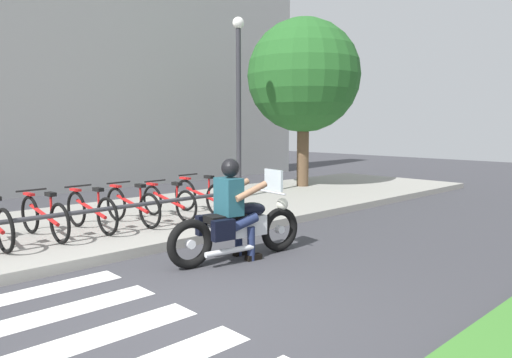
# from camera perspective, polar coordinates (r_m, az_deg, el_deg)

# --- Properties ---
(ground_plane) EXTENTS (48.00, 48.00, 0.00)m
(ground_plane) POSITION_cam_1_polar(r_m,az_deg,el_deg) (5.12, -10.08, -15.62)
(ground_plane) COLOR #38383D
(sidewalk) EXTENTS (24.00, 4.40, 0.15)m
(sidewalk) POSITION_cam_1_polar(r_m,az_deg,el_deg) (8.85, -25.68, -6.20)
(sidewalk) COLOR gray
(sidewalk) RESTS_ON ground
(crosswalk_stripe_2) EXTENTS (2.80, 0.40, 0.01)m
(crosswalk_stripe_2) POSITION_cam_1_polar(r_m,az_deg,el_deg) (4.62, -23.57, -18.54)
(crosswalk_stripe_2) COLOR white
(crosswalk_stripe_2) RESTS_ON ground
(crosswalk_stripe_3) EXTENTS (2.80, 0.40, 0.01)m
(crosswalk_stripe_3) POSITION_cam_1_polar(r_m,az_deg,el_deg) (5.32, -26.64, -15.29)
(crosswalk_stripe_3) COLOR white
(crosswalk_stripe_3) RESTS_ON ground
(motorcycle) EXTENTS (2.20, 0.74, 1.27)m
(motorcycle) POSITION_cam_1_polar(r_m,az_deg,el_deg) (6.80, -2.12, -5.81)
(motorcycle) COLOR black
(motorcycle) RESTS_ON ground
(rider) EXTENTS (0.68, 0.60, 1.46)m
(rider) POSITION_cam_1_polar(r_m,az_deg,el_deg) (6.70, -2.70, -2.78)
(rider) COLOR #1E4C59
(rider) RESTS_ON ground
(bicycle_3) EXTENTS (0.48, 1.66, 0.75)m
(bicycle_3) POSITION_cam_1_polar(r_m,az_deg,el_deg) (8.12, -24.17, -4.18)
(bicycle_3) COLOR black
(bicycle_3) RESTS_ON sidewalk
(bicycle_4) EXTENTS (0.48, 1.64, 0.76)m
(bicycle_4) POSITION_cam_1_polar(r_m,az_deg,el_deg) (8.39, -19.25, -3.64)
(bicycle_4) COLOR black
(bicycle_4) RESTS_ON sidewalk
(bicycle_5) EXTENTS (0.48, 1.67, 0.75)m
(bicycle_5) POSITION_cam_1_polar(r_m,az_deg,el_deg) (8.73, -14.69, -3.12)
(bicycle_5) COLOR black
(bicycle_5) RESTS_ON sidewalk
(bicycle_6) EXTENTS (0.48, 1.62, 0.72)m
(bicycle_6) POSITION_cam_1_polar(r_m,az_deg,el_deg) (9.12, -10.49, -2.69)
(bicycle_6) COLOR black
(bicycle_6) RESTS_ON sidewalk
(bicycle_7) EXTENTS (0.48, 1.62, 0.79)m
(bicycle_7) POSITION_cam_1_polar(r_m,az_deg,el_deg) (9.54, -6.65, -2.06)
(bicycle_7) COLOR black
(bicycle_7) RESTS_ON sidewalk
(bike_rack) EXTENTS (5.93, 0.07, 0.49)m
(bike_rack) POSITION_cam_1_polar(r_m,az_deg,el_deg) (7.73, -20.15, -3.91)
(bike_rack) COLOR #333338
(bike_rack) RESTS_ON sidewalk
(street_lamp) EXTENTS (0.28, 0.28, 4.47)m
(street_lamp) POSITION_cam_1_polar(r_m,az_deg,el_deg) (11.58, -2.11, 10.33)
(street_lamp) COLOR #2D2D33
(street_lamp) RESTS_ON ground
(tree_near_rack) EXTENTS (3.24, 3.24, 4.96)m
(tree_near_rack) POSITION_cam_1_polar(r_m,az_deg,el_deg) (13.94, 5.76, 12.22)
(tree_near_rack) COLOR brown
(tree_near_rack) RESTS_ON ground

